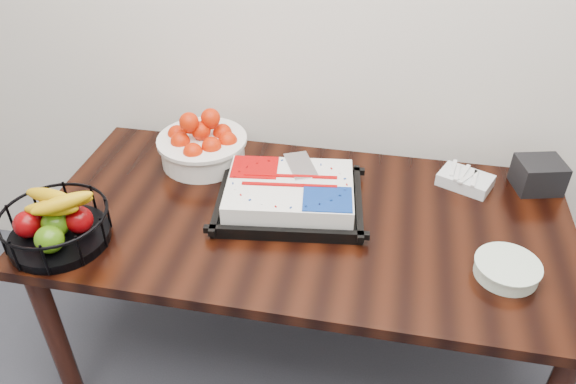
% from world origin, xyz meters
% --- Properties ---
extents(table, '(1.80, 0.90, 0.75)m').
position_xyz_m(table, '(0.00, 2.00, 0.66)').
color(table, black).
rests_on(table, ground).
extents(cake_tray, '(0.54, 0.45, 0.10)m').
position_xyz_m(cake_tray, '(-0.06, 2.05, 0.80)').
color(cake_tray, black).
rests_on(cake_tray, table).
extents(tangerine_bowl, '(0.34, 0.34, 0.22)m').
position_xyz_m(tangerine_bowl, '(-0.44, 2.26, 0.84)').
color(tangerine_bowl, white).
rests_on(tangerine_bowl, table).
extents(fruit_basket, '(0.34, 0.34, 0.18)m').
position_xyz_m(fruit_basket, '(-0.75, 1.72, 0.82)').
color(fruit_basket, black).
rests_on(fruit_basket, table).
extents(plate_stack, '(0.20, 0.20, 0.05)m').
position_xyz_m(plate_stack, '(0.64, 1.83, 0.77)').
color(plate_stack, white).
rests_on(plate_stack, table).
extents(fork_bag, '(0.22, 0.18, 0.05)m').
position_xyz_m(fork_bag, '(0.55, 2.29, 0.78)').
color(fork_bag, silver).
rests_on(fork_bag, table).
extents(napkin_box, '(0.19, 0.17, 0.11)m').
position_xyz_m(napkin_box, '(0.80, 2.33, 0.81)').
color(napkin_box, black).
rests_on(napkin_box, table).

